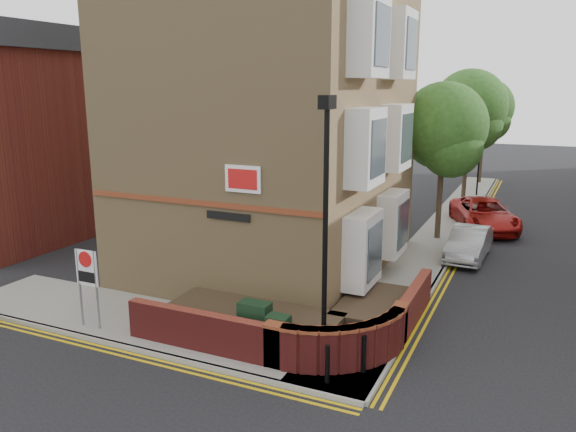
% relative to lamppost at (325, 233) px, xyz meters
% --- Properties ---
extents(ground, '(120.00, 120.00, 0.00)m').
position_rel_lamppost_xyz_m(ground, '(-1.60, -1.20, -3.34)').
color(ground, black).
rests_on(ground, ground).
extents(pavement_corner, '(13.00, 3.00, 0.12)m').
position_rel_lamppost_xyz_m(pavement_corner, '(-5.10, 0.30, -3.28)').
color(pavement_corner, gray).
rests_on(pavement_corner, ground).
extents(pavement_main, '(2.00, 32.00, 0.12)m').
position_rel_lamppost_xyz_m(pavement_main, '(0.40, 14.80, -3.28)').
color(pavement_main, gray).
rests_on(pavement_main, ground).
extents(kerb_side, '(13.00, 0.15, 0.12)m').
position_rel_lamppost_xyz_m(kerb_side, '(-5.10, -1.20, -3.28)').
color(kerb_side, gray).
rests_on(kerb_side, ground).
extents(kerb_main_near, '(0.15, 32.00, 0.12)m').
position_rel_lamppost_xyz_m(kerb_main_near, '(1.40, 14.80, -3.28)').
color(kerb_main_near, gray).
rests_on(kerb_main_near, ground).
extents(yellow_lines_side, '(13.00, 0.28, 0.01)m').
position_rel_lamppost_xyz_m(yellow_lines_side, '(-5.10, -1.45, -3.34)').
color(yellow_lines_side, gold).
rests_on(yellow_lines_side, ground).
extents(yellow_lines_main, '(0.28, 32.00, 0.01)m').
position_rel_lamppost_xyz_m(yellow_lines_main, '(1.65, 14.80, -3.34)').
color(yellow_lines_main, gold).
rests_on(yellow_lines_main, ground).
extents(corner_building, '(8.95, 10.40, 13.60)m').
position_rel_lamppost_xyz_m(corner_building, '(-4.44, 6.80, 2.88)').
color(corner_building, '#A18455').
rests_on(corner_building, ground).
extents(garden_wall, '(6.80, 6.00, 1.20)m').
position_rel_lamppost_xyz_m(garden_wall, '(-1.60, 1.30, -3.34)').
color(garden_wall, maroon).
rests_on(garden_wall, ground).
extents(lamppost, '(0.25, 0.50, 6.30)m').
position_rel_lamppost_xyz_m(lamppost, '(0.00, 0.00, 0.00)').
color(lamppost, black).
rests_on(lamppost, pavement_corner).
extents(utility_cabinet_large, '(0.80, 0.45, 1.20)m').
position_rel_lamppost_xyz_m(utility_cabinet_large, '(-1.90, 0.10, -2.62)').
color(utility_cabinet_large, black).
rests_on(utility_cabinet_large, pavement_corner).
extents(utility_cabinet_small, '(0.55, 0.40, 1.10)m').
position_rel_lamppost_xyz_m(utility_cabinet_small, '(-1.10, -0.20, -2.67)').
color(utility_cabinet_small, black).
rests_on(utility_cabinet_small, pavement_corner).
extents(bollard_near, '(0.11, 0.11, 0.90)m').
position_rel_lamppost_xyz_m(bollard_near, '(0.40, -0.80, -2.77)').
color(bollard_near, black).
rests_on(bollard_near, pavement_corner).
extents(bollard_far, '(0.11, 0.11, 0.90)m').
position_rel_lamppost_xyz_m(bollard_far, '(1.00, -0.00, -2.77)').
color(bollard_far, black).
rests_on(bollard_far, pavement_corner).
extents(zone_sign, '(0.72, 0.07, 2.20)m').
position_rel_lamppost_xyz_m(zone_sign, '(-6.60, -0.70, -1.70)').
color(zone_sign, slate).
rests_on(zone_sign, pavement_corner).
extents(side_building, '(6.40, 10.40, 9.00)m').
position_rel_lamppost_xyz_m(side_building, '(-16.60, 6.80, 1.20)').
color(side_building, maroon).
rests_on(side_building, ground).
extents(tree_near, '(3.64, 3.65, 6.70)m').
position_rel_lamppost_xyz_m(tree_near, '(0.40, 12.85, 1.36)').
color(tree_near, '#382B1E').
rests_on(tree_near, pavement_main).
extents(tree_mid, '(4.03, 4.03, 7.42)m').
position_rel_lamppost_xyz_m(tree_mid, '(0.40, 20.85, 1.85)').
color(tree_mid, '#382B1E').
rests_on(tree_mid, pavement_main).
extents(tree_far, '(3.81, 3.81, 7.00)m').
position_rel_lamppost_xyz_m(tree_far, '(0.40, 28.85, 1.57)').
color(tree_far, '#382B1E').
rests_on(tree_far, pavement_main).
extents(traffic_light_assembly, '(0.20, 0.16, 4.20)m').
position_rel_lamppost_xyz_m(traffic_light_assembly, '(0.80, 23.80, -0.56)').
color(traffic_light_assembly, black).
rests_on(traffic_light_assembly, pavement_main).
extents(silver_car_near, '(1.48, 3.83, 1.24)m').
position_rel_lamppost_xyz_m(silver_car_near, '(2.00, 10.56, -2.72)').
color(silver_car_near, '#919497').
rests_on(silver_car_near, ground).
extents(red_car_main, '(4.02, 5.67, 1.43)m').
position_rel_lamppost_xyz_m(red_car_main, '(2.03, 15.71, -2.63)').
color(red_car_main, '#9F1411').
rests_on(red_car_main, ground).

